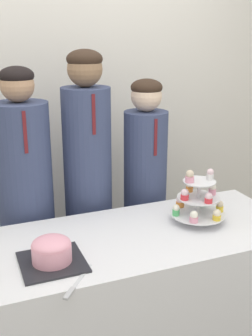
{
  "coord_description": "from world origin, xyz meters",
  "views": [
    {
      "loc": [
        -0.71,
        -1.39,
        1.71
      ],
      "look_at": [
        -0.0,
        0.38,
        1.09
      ],
      "focal_mm": 45.0,
      "sensor_mm": 36.0,
      "label": 1
    }
  ],
  "objects_px": {
    "round_cake": "(52,251)",
    "student_0": "(27,210)",
    "cupcake_stand": "(198,200)",
    "student_2": "(145,197)",
    "student_1": "(88,192)",
    "cake_knife": "(74,287)"
  },
  "relations": [
    {
      "from": "student_1",
      "to": "cupcake_stand",
      "type": "bearing_deg",
      "value": -50.01
    },
    {
      "from": "round_cake",
      "to": "student_1",
      "type": "relative_size",
      "value": 0.17
    },
    {
      "from": "student_2",
      "to": "student_0",
      "type": "bearing_deg",
      "value": 180.0
    },
    {
      "from": "round_cake",
      "to": "student_0",
      "type": "height_order",
      "value": "student_0"
    },
    {
      "from": "cake_knife",
      "to": "student_0",
      "type": "distance_m",
      "value": 0.88
    },
    {
      "from": "student_0",
      "to": "student_1",
      "type": "bearing_deg",
      "value": -0.0
    },
    {
      "from": "cupcake_stand",
      "to": "student_2",
      "type": "xyz_separation_m",
      "value": [
        -0.07,
        0.53,
        -0.17
      ]
    },
    {
      "from": "student_1",
      "to": "student_2",
      "type": "relative_size",
      "value": 1.12
    },
    {
      "from": "cupcake_stand",
      "to": "round_cake",
      "type": "bearing_deg",
      "value": -170.18
    },
    {
      "from": "round_cake",
      "to": "student_1",
      "type": "height_order",
      "value": "student_1"
    },
    {
      "from": "round_cake",
      "to": "student_0",
      "type": "bearing_deg",
      "value": 90.24
    },
    {
      "from": "cupcake_stand",
      "to": "student_2",
      "type": "height_order",
      "value": "student_2"
    },
    {
      "from": "round_cake",
      "to": "cake_knife",
      "type": "xyz_separation_m",
      "value": [
        0.04,
        -0.21,
        -0.06
      ]
    },
    {
      "from": "student_1",
      "to": "student_0",
      "type": "bearing_deg",
      "value": 180.0
    },
    {
      "from": "round_cake",
      "to": "cupcake_stand",
      "type": "xyz_separation_m",
      "value": [
        0.81,
        0.14,
        0.06
      ]
    },
    {
      "from": "cake_knife",
      "to": "cupcake_stand",
      "type": "relative_size",
      "value": 0.72
    },
    {
      "from": "student_0",
      "to": "student_2",
      "type": "relative_size",
      "value": 1.06
    },
    {
      "from": "round_cake",
      "to": "cupcake_stand",
      "type": "relative_size",
      "value": 0.94
    },
    {
      "from": "cake_knife",
      "to": "student_2",
      "type": "relative_size",
      "value": 0.15
    },
    {
      "from": "cupcake_stand",
      "to": "student_2",
      "type": "relative_size",
      "value": 0.2
    },
    {
      "from": "student_0",
      "to": "round_cake",
      "type": "bearing_deg",
      "value": -89.76
    },
    {
      "from": "round_cake",
      "to": "student_0",
      "type": "distance_m",
      "value": 0.67
    }
  ]
}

